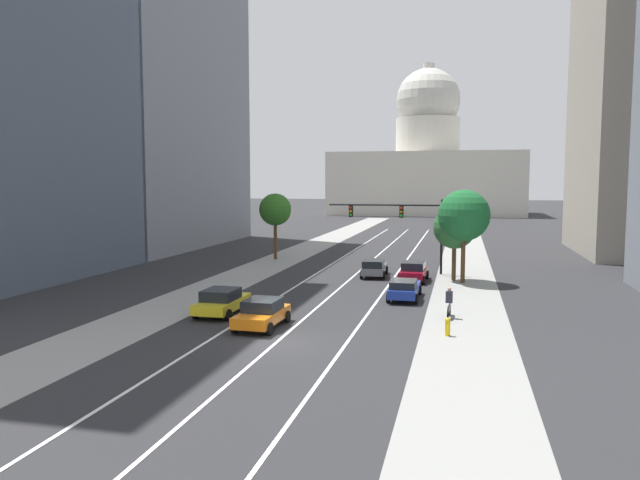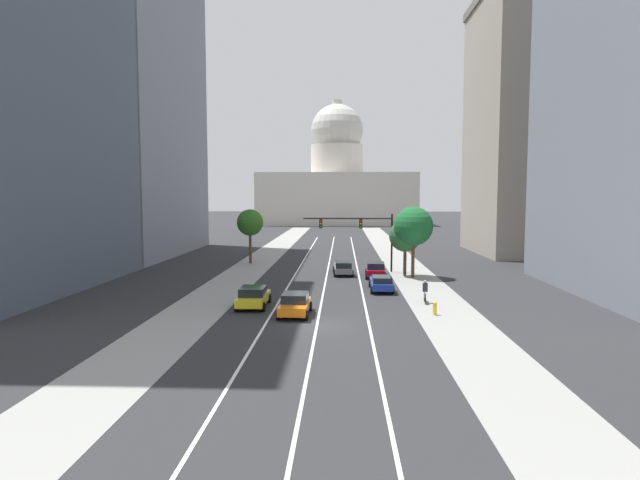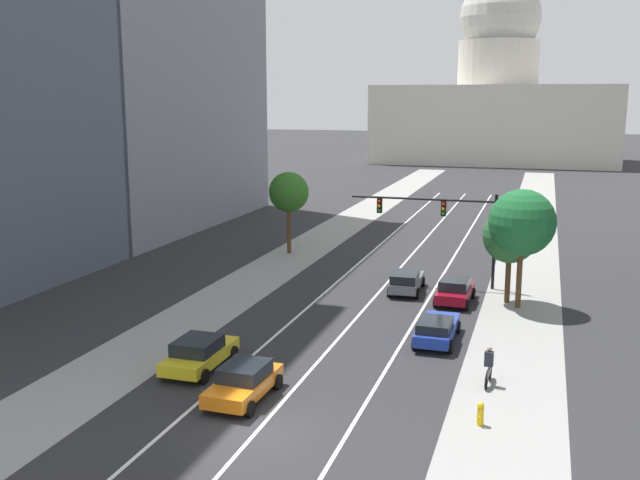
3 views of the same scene
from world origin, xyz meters
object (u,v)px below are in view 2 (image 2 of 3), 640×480
(capitol_building, at_px, (337,185))
(car_gray, at_px, (343,268))
(car_blue, at_px, (381,283))
(cyclist, at_px, (425,292))
(car_orange, at_px, (295,304))
(street_tree_mid_right, at_px, (413,226))
(car_yellow, at_px, (253,296))
(traffic_signal_mast, at_px, (362,230))
(car_crimson, at_px, (376,270))
(street_tree_mid_left, at_px, (250,223))
(fire_hydrant, at_px, (435,308))
(street_tree_far_right, at_px, (405,236))

(capitol_building, height_order, car_gray, capitol_building)
(car_blue, xyz_separation_m, cyclist, (2.90, -4.82, 0.14))
(car_orange, bearing_deg, street_tree_mid_right, -29.46)
(car_gray, distance_m, car_yellow, 16.94)
(car_orange, bearing_deg, traffic_signal_mast, -12.70)
(car_crimson, xyz_separation_m, cyclist, (2.91, -12.25, 0.08))
(capitol_building, relative_size, car_yellow, 9.69)
(car_gray, height_order, street_tree_mid_right, street_tree_mid_right)
(street_tree_mid_left, bearing_deg, cyclist, -52.89)
(car_gray, height_order, fire_hydrant, car_gray)
(car_orange, distance_m, car_yellow, 4.05)
(car_yellow, bearing_deg, car_crimson, -34.16)
(fire_hydrant, bearing_deg, street_tree_mid_left, 122.71)
(car_orange, distance_m, fire_hydrant, 9.38)
(car_orange, relative_size, street_tree_mid_left, 0.66)
(car_crimson, relative_size, traffic_signal_mast, 0.43)
(car_yellow, height_order, street_tree_mid_left, street_tree_mid_left)
(capitol_building, distance_m, car_blue, 108.27)
(car_gray, distance_m, traffic_signal_mast, 4.89)
(car_gray, bearing_deg, traffic_signal_mast, -41.15)
(street_tree_far_right, bearing_deg, cyclist, -90.25)
(car_crimson, distance_m, car_gray, 3.51)
(car_orange, bearing_deg, street_tree_far_right, -26.45)
(traffic_signal_mast, distance_m, cyclist, 17.08)
(car_gray, height_order, car_yellow, car_yellow)
(fire_hydrant, relative_size, street_tree_mid_right, 0.13)
(car_crimson, bearing_deg, street_tree_mid_left, 56.11)
(capitol_building, bearing_deg, street_tree_far_right, -85.51)
(car_orange, relative_size, street_tree_mid_right, 0.61)
(street_tree_mid_right, bearing_deg, traffic_signal_mast, 141.79)
(capitol_building, xyz_separation_m, traffic_signal_mast, (3.60, -96.31, -6.62))
(traffic_signal_mast, distance_m, street_tree_mid_right, 6.21)
(capitol_building, xyz_separation_m, street_tree_far_right, (7.79, -99.20, -7.05))
(car_orange, bearing_deg, car_gray, -8.63)
(car_yellow, relative_size, cyclist, 2.61)
(car_blue, distance_m, car_yellow, 11.82)
(traffic_signal_mast, height_order, street_tree_mid_left, street_tree_mid_left)
(car_crimson, relative_size, fire_hydrant, 4.49)
(car_orange, bearing_deg, capitol_building, 0.70)
(car_yellow, distance_m, street_tree_mid_right, 20.01)
(capitol_building, bearing_deg, traffic_signal_mast, -87.86)
(capitol_building, relative_size, cyclist, 25.26)
(car_blue, bearing_deg, capitol_building, 2.74)
(traffic_signal_mast, height_order, cyclist, traffic_signal_mast)
(car_blue, relative_size, car_yellow, 1.03)
(fire_hydrant, distance_m, street_tree_far_right, 17.70)
(cyclist, bearing_deg, street_tree_mid_left, 41.61)
(car_orange, height_order, car_yellow, car_yellow)
(car_crimson, bearing_deg, car_gray, 68.14)
(car_blue, height_order, cyclist, cyclist)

